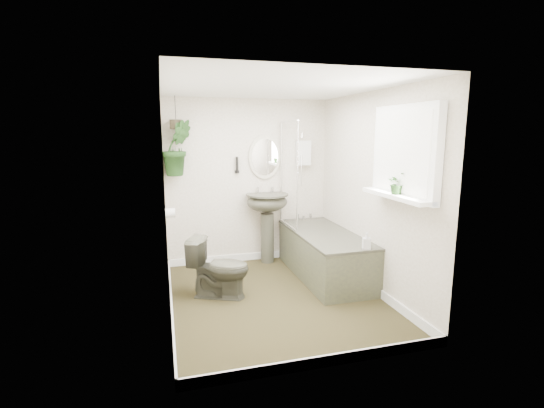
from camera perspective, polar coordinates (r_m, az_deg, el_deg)
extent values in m
cube|color=#2D2913|center=(4.58, 0.52, -13.50)|extent=(2.30, 2.80, 0.02)
cube|color=white|center=(4.22, 0.57, 16.74)|extent=(2.30, 2.80, 0.02)
cube|color=silver|center=(5.60, -3.47, 3.23)|extent=(2.30, 0.02, 2.30)
cube|color=silver|center=(2.94, 8.21, -3.32)|extent=(2.30, 0.02, 2.30)
cube|color=silver|center=(4.08, -15.30, 0.24)|extent=(0.02, 2.80, 2.30)
cube|color=silver|center=(4.70, 14.27, 1.57)|extent=(0.02, 2.80, 2.30)
cube|color=white|center=(4.55, 0.52, -12.81)|extent=(2.30, 2.80, 0.10)
cube|color=white|center=(5.72, 4.56, 7.39)|extent=(0.20, 0.10, 0.35)
ellipsoid|color=beige|center=(5.58, -1.04, 6.83)|extent=(0.46, 0.03, 0.62)
cylinder|color=black|center=(5.49, -5.07, 5.69)|extent=(0.04, 0.04, 0.22)
cylinder|color=white|center=(4.82, -14.52, -1.26)|extent=(0.11, 0.11, 0.11)
cube|color=white|center=(4.02, 18.69, 7.09)|extent=(0.08, 1.00, 0.90)
cube|color=white|center=(4.02, 17.52, 1.13)|extent=(0.18, 1.00, 0.04)
cube|color=white|center=(4.00, 18.15, 7.10)|extent=(0.01, 0.86, 0.76)
imported|color=#3D3D31|center=(4.53, -7.64, -9.10)|extent=(0.76, 0.62, 0.68)
imported|color=black|center=(4.00, 17.68, 2.92)|extent=(0.21, 0.19, 0.21)
imported|color=black|center=(5.28, -13.60, 7.90)|extent=(0.46, 0.40, 0.72)
imported|color=black|center=(4.45, 13.54, -5.20)|extent=(0.10, 0.10, 0.18)
cylinder|color=#393222|center=(5.28, -13.74, 11.14)|extent=(0.16, 0.16, 0.12)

